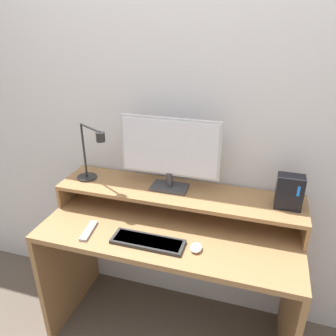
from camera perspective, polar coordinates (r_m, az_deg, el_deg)
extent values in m
cube|color=silver|center=(1.87, 3.35, 7.54)|extent=(6.00, 0.05, 2.50)
cube|color=olive|center=(1.80, 0.35, -10.65)|extent=(1.38, 0.60, 0.03)
cube|color=olive|center=(2.28, -16.72, -15.30)|extent=(0.03, 0.60, 0.75)
cube|color=olive|center=(2.02, 20.48, -22.30)|extent=(0.03, 0.60, 0.75)
cube|color=olive|center=(2.13, -16.29, -3.23)|extent=(0.02, 0.31, 0.12)
cube|color=olive|center=(1.84, 22.68, -8.95)|extent=(0.02, 0.31, 0.12)
cube|color=olive|center=(1.84, 1.67, -4.32)|extent=(1.38, 0.31, 0.02)
cube|color=#38383D|center=(1.85, 0.28, -3.35)|extent=(0.20, 0.12, 0.02)
cylinder|color=#38383D|center=(1.83, 0.28, -1.96)|extent=(0.04, 0.04, 0.08)
cube|color=#B7B7BC|center=(1.75, 0.34, 3.68)|extent=(0.55, 0.02, 0.32)
cube|color=silver|center=(1.74, 0.23, 3.55)|extent=(0.52, 0.01, 0.30)
cylinder|color=black|center=(2.03, -13.91, -1.56)|extent=(0.12, 0.12, 0.01)
cylinder|color=black|center=(1.96, -14.41, 2.87)|extent=(0.01, 0.01, 0.33)
cylinder|color=black|center=(1.82, -13.41, 6.79)|extent=(0.18, 0.11, 0.01)
cylinder|color=black|center=(1.75, -11.68, 5.33)|extent=(0.05, 0.05, 0.05)
cube|color=black|center=(1.75, 20.38, -3.91)|extent=(0.13, 0.08, 0.18)
cube|color=#1972F2|center=(1.70, 21.78, -3.80)|extent=(0.01, 0.00, 0.05)
cube|color=#282828|center=(1.68, -3.53, -12.69)|extent=(0.37, 0.12, 0.02)
cube|color=black|center=(1.67, -3.54, -12.54)|extent=(0.34, 0.10, 0.01)
ellipsoid|color=white|center=(1.63, 4.95, -13.66)|extent=(0.06, 0.08, 0.03)
cube|color=#99999E|center=(1.80, -13.64, -10.58)|extent=(0.06, 0.17, 0.02)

